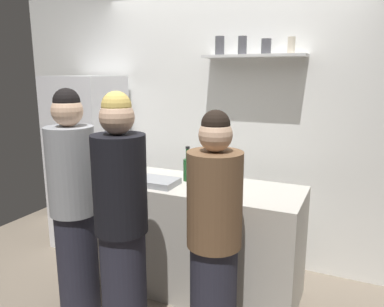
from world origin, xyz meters
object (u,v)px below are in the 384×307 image
person_grey_hoodie (74,207)px  wine_bottle_dark_glass (91,168)px  utensil_holder (135,162)px  baking_pan (156,182)px  water_bottle_plastic (226,179)px  person_brown_jacket (214,240)px  person_blonde (122,225)px  refrigerator (89,163)px  wine_bottle_green_glass (188,168)px

person_grey_hoodie → wine_bottle_dark_glass: bearing=72.9°
utensil_holder → baking_pan: bearing=-39.6°
water_bottle_plastic → person_grey_hoodie: 1.14m
water_bottle_plastic → person_brown_jacket: size_ratio=0.14×
wine_bottle_dark_glass → person_blonde: person_blonde is taller
refrigerator → wine_bottle_dark_glass: bearing=-48.1°
person_grey_hoodie → person_blonde: 0.51m
water_bottle_plastic → person_blonde: 0.86m
utensil_holder → person_brown_jacket: (1.13, -0.84, -0.20)m
person_blonde → baking_pan: bearing=-73.3°
person_brown_jacket → baking_pan: bearing=-147.7°
utensil_holder → water_bottle_plastic: water_bottle_plastic is taller
wine_bottle_green_glass → person_brown_jacket: person_brown_jacket is taller
baking_pan → water_bottle_plastic: water_bottle_plastic is taller
wine_bottle_dark_glass → person_brown_jacket: 1.32m
wine_bottle_green_glass → person_brown_jacket: (0.51, -0.69, -0.24)m
wine_bottle_green_glass → utensil_holder: bearing=166.4°
baking_pan → person_grey_hoodie: size_ratio=0.20×
person_grey_hoodie → person_brown_jacket: 1.08m
baking_pan → person_blonde: person_blonde is taller
person_grey_hoodie → wine_bottle_green_glass: bearing=11.9°
baking_pan → utensil_holder: 0.57m
wine_bottle_dark_glass → person_blonde: 0.86m
water_bottle_plastic → person_blonde: (-0.46, -0.71, -0.18)m
wine_bottle_dark_glass → water_bottle_plastic: 1.14m
person_brown_jacket → person_blonde: person_blonde is taller
wine_bottle_dark_glass → wine_bottle_green_glass: wine_bottle_green_glass is taller
baking_pan → wine_bottle_green_glass: wine_bottle_green_glass is taller
baking_pan → wine_bottle_dark_glass: bearing=-168.4°
refrigerator → water_bottle_plastic: 1.70m
water_bottle_plastic → person_brown_jacket: (0.12, -0.55, -0.24)m
wine_bottle_green_glass → water_bottle_plastic: wine_bottle_green_glass is taller
person_blonde → wine_bottle_dark_glass: bearing=-30.5°
baking_pan → utensil_holder: size_ratio=1.52×
wine_bottle_dark_glass → baking_pan: bearing=11.6°
wine_bottle_green_glass → person_blonde: bearing=-94.8°
wine_bottle_dark_glass → person_blonde: size_ratio=0.16×
utensil_holder → wine_bottle_dark_glass: (-0.12, -0.48, 0.04)m
water_bottle_plastic → wine_bottle_green_glass: bearing=161.0°
baking_pan → person_blonde: 0.64m
utensil_holder → refrigerator: bearing=170.4°
person_brown_jacket → utensil_holder: bearing=-149.8°
utensil_holder → wine_bottle_green_glass: (0.62, -0.15, 0.04)m
baking_pan → person_brown_jacket: 0.85m
baking_pan → utensil_holder: (-0.44, 0.36, 0.04)m
person_grey_hoodie → water_bottle_plastic: bearing=-8.2°
person_brown_jacket → person_blonde: bearing=-98.1°
utensil_holder → wine_bottle_dark_glass: wine_bottle_dark_glass is taller
refrigerator → wine_bottle_dark_glass: refrigerator is taller
person_grey_hoodie → baking_pan: bearing=12.6°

